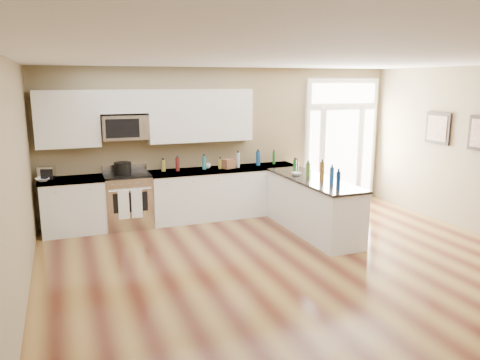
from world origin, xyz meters
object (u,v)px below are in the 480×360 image
object	(u,v)px
peninsula_cabinet	(313,207)
toaster_oven	(47,173)
stockpot	(123,168)
kitchen_range	(128,200)

from	to	relation	value
peninsula_cabinet	toaster_oven	size ratio (longest dim) A/B	9.31
toaster_oven	stockpot	bearing A→B (deg)	11.08
peninsula_cabinet	stockpot	world-z (taller)	stockpot
stockpot	toaster_oven	world-z (taller)	stockpot
peninsula_cabinet	stockpot	xyz separation A→B (m)	(-2.96, 1.46, 0.63)
kitchen_range	stockpot	world-z (taller)	stockpot
peninsula_cabinet	stockpot	bearing A→B (deg)	153.71
kitchen_range	stockpot	xyz separation A→B (m)	(-0.06, 0.01, 0.58)
kitchen_range	stockpot	size ratio (longest dim) A/B	3.66
peninsula_cabinet	toaster_oven	xyz separation A→B (m)	(-4.19, 1.54, 0.61)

